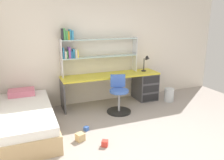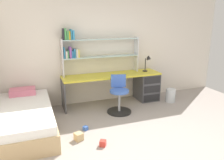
{
  "view_description": "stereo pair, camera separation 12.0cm",
  "coord_description": "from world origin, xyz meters",
  "px_view_note": "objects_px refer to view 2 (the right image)",
  "views": [
    {
      "loc": [
        -1.89,
        -2.46,
        1.92
      ],
      "look_at": [
        -0.31,
        1.45,
        0.77
      ],
      "focal_mm": 35.59,
      "sensor_mm": 36.0,
      "label": 1
    },
    {
      "loc": [
        -1.77,
        -2.51,
        1.92
      ],
      "look_at": [
        -0.31,
        1.45,
        0.77
      ],
      "focal_mm": 35.59,
      "sensor_mm": 36.0,
      "label": 2
    }
  ],
  "objects_px": {
    "swivel_chair": "(119,98)",
    "bed_platform": "(24,118)",
    "bookshelf_hutch": "(89,48)",
    "waste_bin": "(171,95)",
    "desk": "(136,84)",
    "toy_block_red_2": "(103,143)",
    "toy_block_natural_0": "(79,137)",
    "toy_block_blue_1": "(85,128)",
    "desk_lamp": "(148,61)"
  },
  "relations": [
    {
      "from": "bookshelf_hutch",
      "to": "bed_platform",
      "type": "bearing_deg",
      "value": -149.45
    },
    {
      "from": "bookshelf_hutch",
      "to": "toy_block_blue_1",
      "type": "bearing_deg",
      "value": -108.81
    },
    {
      "from": "desk",
      "to": "bed_platform",
      "type": "bearing_deg",
      "value": -164.98
    },
    {
      "from": "toy_block_red_2",
      "to": "desk_lamp",
      "type": "bearing_deg",
      "value": 44.45
    },
    {
      "from": "toy_block_natural_0",
      "to": "bed_platform",
      "type": "bearing_deg",
      "value": 140.69
    },
    {
      "from": "waste_bin",
      "to": "bookshelf_hutch",
      "type": "bearing_deg",
      "value": 163.24
    },
    {
      "from": "bookshelf_hutch",
      "to": "waste_bin",
      "type": "xyz_separation_m",
      "value": [
        1.85,
        -0.56,
        -1.14
      ]
    },
    {
      "from": "waste_bin",
      "to": "bed_platform",
      "type": "bearing_deg",
      "value": -174.78
    },
    {
      "from": "waste_bin",
      "to": "toy_block_natural_0",
      "type": "relative_size",
      "value": 2.56
    },
    {
      "from": "toy_block_natural_0",
      "to": "toy_block_blue_1",
      "type": "bearing_deg",
      "value": 58.03
    },
    {
      "from": "waste_bin",
      "to": "toy_block_natural_0",
      "type": "bearing_deg",
      "value": -158.03
    },
    {
      "from": "swivel_chair",
      "to": "bed_platform",
      "type": "bearing_deg",
      "value": -174.81
    },
    {
      "from": "toy_block_natural_0",
      "to": "waste_bin",
      "type": "bearing_deg",
      "value": 21.97
    },
    {
      "from": "toy_block_natural_0",
      "to": "toy_block_blue_1",
      "type": "relative_size",
      "value": 1.7
    },
    {
      "from": "bed_platform",
      "to": "toy_block_red_2",
      "type": "relative_size",
      "value": 20.96
    },
    {
      "from": "bookshelf_hutch",
      "to": "toy_block_red_2",
      "type": "height_order",
      "value": "bookshelf_hutch"
    },
    {
      "from": "toy_block_natural_0",
      "to": "toy_block_red_2",
      "type": "distance_m",
      "value": 0.44
    },
    {
      "from": "desk",
      "to": "toy_block_red_2",
      "type": "relative_size",
      "value": 24.13
    },
    {
      "from": "desk_lamp",
      "to": "bed_platform",
      "type": "height_order",
      "value": "desk_lamp"
    },
    {
      "from": "toy_block_red_2",
      "to": "toy_block_natural_0",
      "type": "bearing_deg",
      "value": 135.98
    },
    {
      "from": "desk_lamp",
      "to": "swivel_chair",
      "type": "height_order",
      "value": "desk_lamp"
    },
    {
      "from": "desk",
      "to": "toy_block_natural_0",
      "type": "height_order",
      "value": "desk"
    },
    {
      "from": "desk",
      "to": "waste_bin",
      "type": "distance_m",
      "value": 0.87
    },
    {
      "from": "swivel_chair",
      "to": "waste_bin",
      "type": "distance_m",
      "value": 1.41
    },
    {
      "from": "desk_lamp",
      "to": "toy_block_natural_0",
      "type": "bearing_deg",
      "value": -145.96
    },
    {
      "from": "bed_platform",
      "to": "toy_block_natural_0",
      "type": "distance_m",
      "value": 1.1
    },
    {
      "from": "swivel_chair",
      "to": "bed_platform",
      "type": "distance_m",
      "value": 1.92
    },
    {
      "from": "bed_platform",
      "to": "waste_bin",
      "type": "xyz_separation_m",
      "value": [
        3.3,
        0.3,
        -0.06
      ]
    },
    {
      "from": "desk_lamp",
      "to": "waste_bin",
      "type": "distance_m",
      "value": 0.98
    },
    {
      "from": "toy_block_red_2",
      "to": "toy_block_blue_1",
      "type": "bearing_deg",
      "value": 102.5
    },
    {
      "from": "swivel_chair",
      "to": "toy_block_natural_0",
      "type": "distance_m",
      "value": 1.39
    },
    {
      "from": "desk_lamp",
      "to": "waste_bin",
      "type": "bearing_deg",
      "value": -41.04
    },
    {
      "from": "bed_platform",
      "to": "toy_block_red_2",
      "type": "bearing_deg",
      "value": -40.67
    },
    {
      "from": "swivel_chair",
      "to": "bed_platform",
      "type": "relative_size",
      "value": 0.4
    },
    {
      "from": "toy_block_natural_0",
      "to": "toy_block_red_2",
      "type": "bearing_deg",
      "value": -44.02
    },
    {
      "from": "bed_platform",
      "to": "toy_block_blue_1",
      "type": "height_order",
      "value": "bed_platform"
    },
    {
      "from": "swivel_chair",
      "to": "toy_block_natural_0",
      "type": "bearing_deg",
      "value": -141.0
    },
    {
      "from": "toy_block_blue_1",
      "to": "bed_platform",
      "type": "bearing_deg",
      "value": 158.98
    },
    {
      "from": "bookshelf_hutch",
      "to": "waste_bin",
      "type": "relative_size",
      "value": 5.52
    },
    {
      "from": "toy_block_red_2",
      "to": "waste_bin",
      "type": "bearing_deg",
      "value": 31.25
    },
    {
      "from": "bookshelf_hutch",
      "to": "waste_bin",
      "type": "height_order",
      "value": "bookshelf_hutch"
    },
    {
      "from": "desk",
      "to": "toy_block_natural_0",
      "type": "relative_size",
      "value": 18.08
    },
    {
      "from": "toy_block_blue_1",
      "to": "waste_bin",
      "type": "bearing_deg",
      "value": 17.03
    },
    {
      "from": "bed_platform",
      "to": "toy_block_natural_0",
      "type": "height_order",
      "value": "bed_platform"
    },
    {
      "from": "swivel_chair",
      "to": "toy_block_red_2",
      "type": "height_order",
      "value": "swivel_chair"
    },
    {
      "from": "toy_block_blue_1",
      "to": "toy_block_natural_0",
      "type": "bearing_deg",
      "value": -121.97
    },
    {
      "from": "waste_bin",
      "to": "swivel_chair",
      "type": "bearing_deg",
      "value": -174.73
    },
    {
      "from": "toy_block_red_2",
      "to": "bookshelf_hutch",
      "type": "bearing_deg",
      "value": 81.02
    },
    {
      "from": "desk",
      "to": "bookshelf_hutch",
      "type": "xyz_separation_m",
      "value": [
        -1.11,
        0.17,
        0.89
      ]
    },
    {
      "from": "toy_block_natural_0",
      "to": "bookshelf_hutch",
      "type": "bearing_deg",
      "value": 68.46
    }
  ]
}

